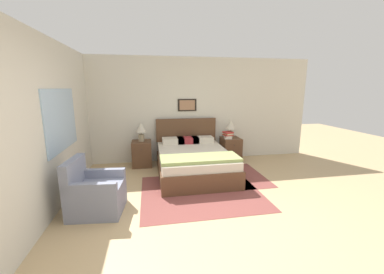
% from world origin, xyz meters
% --- Properties ---
extents(ground_plane, '(16.00, 16.00, 0.00)m').
position_xyz_m(ground_plane, '(0.00, 0.00, 0.00)').
color(ground_plane, tan).
extents(wall_back, '(6.85, 0.09, 2.60)m').
position_xyz_m(wall_back, '(0.00, 3.10, 1.30)').
color(wall_back, beige).
rests_on(wall_back, ground_plane).
extents(wall_left, '(0.08, 5.47, 2.60)m').
position_xyz_m(wall_left, '(-2.26, 1.53, 1.30)').
color(wall_left, beige).
rests_on(wall_left, ground_plane).
extents(area_rug_main, '(2.12, 1.83, 0.01)m').
position_xyz_m(area_rug_main, '(0.06, 1.04, 0.00)').
color(area_rug_main, brown).
rests_on(area_rug_main, ground_plane).
extents(area_rug_bedside, '(0.74, 1.47, 0.01)m').
position_xyz_m(area_rug_bedside, '(1.19, 1.70, 0.00)').
color(area_rug_bedside, brown).
rests_on(area_rug_bedside, ground_plane).
extents(bed, '(1.52, 2.07, 1.10)m').
position_xyz_m(bed, '(0.11, 2.02, 0.29)').
color(bed, brown).
rests_on(bed, ground_plane).
extents(armchair, '(0.80, 0.75, 0.84)m').
position_xyz_m(armchair, '(-1.66, 0.68, 0.29)').
color(armchair, gray).
rests_on(armchair, ground_plane).
extents(nightstand_near_window, '(0.46, 0.53, 0.60)m').
position_xyz_m(nightstand_near_window, '(-1.01, 2.77, 0.30)').
color(nightstand_near_window, brown).
rests_on(nightstand_near_window, ground_plane).
extents(nightstand_by_door, '(0.46, 0.53, 0.60)m').
position_xyz_m(nightstand_by_door, '(1.23, 2.77, 0.30)').
color(nightstand_by_door, brown).
rests_on(nightstand_by_door, ground_plane).
extents(table_lamp_near_window, '(0.24, 0.24, 0.46)m').
position_xyz_m(table_lamp_near_window, '(-1.00, 2.78, 0.89)').
color(table_lamp_near_window, gray).
rests_on(table_lamp_near_window, nightstand_near_window).
extents(table_lamp_by_door, '(0.24, 0.24, 0.46)m').
position_xyz_m(table_lamp_by_door, '(1.22, 2.78, 0.89)').
color(table_lamp_by_door, gray).
rests_on(table_lamp_by_door, nightstand_by_door).
extents(book_thick_bottom, '(0.22, 0.26, 0.04)m').
position_xyz_m(book_thick_bottom, '(1.13, 2.72, 0.62)').
color(book_thick_bottom, silver).
rests_on(book_thick_bottom, nightstand_by_door).
extents(book_hardcover_middle, '(0.16, 0.25, 0.04)m').
position_xyz_m(book_hardcover_middle, '(1.13, 2.72, 0.66)').
color(book_hardcover_middle, silver).
rests_on(book_hardcover_middle, book_thick_bottom).
extents(book_novel_upper, '(0.23, 0.24, 0.03)m').
position_xyz_m(book_novel_upper, '(1.13, 2.72, 0.69)').
color(book_novel_upper, '#B7332D').
rests_on(book_novel_upper, book_hardcover_middle).
extents(book_slim_near_top, '(0.19, 0.27, 0.03)m').
position_xyz_m(book_slim_near_top, '(1.13, 2.72, 0.72)').
color(book_slim_near_top, beige).
rests_on(book_slim_near_top, book_novel_upper).
extents(book_paperback_top, '(0.25, 0.26, 0.03)m').
position_xyz_m(book_paperback_top, '(1.13, 2.72, 0.76)').
color(book_paperback_top, '#B7332D').
rests_on(book_paperback_top, book_slim_near_top).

